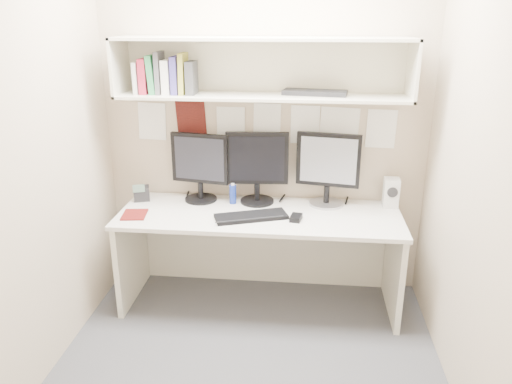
# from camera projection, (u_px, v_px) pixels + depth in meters

# --- Properties ---
(floor) EXTENTS (2.40, 2.00, 0.01)m
(floor) POSITION_uv_depth(u_px,v_px,m) (250.00, 356.00, 3.18)
(floor) COLOR #424246
(floor) RESTS_ON ground
(wall_back) EXTENTS (2.40, 0.02, 2.60)m
(wall_back) POSITION_uv_depth(u_px,v_px,m) (264.00, 124.00, 3.68)
(wall_back) COLOR tan
(wall_back) RESTS_ON ground
(wall_front) EXTENTS (2.40, 0.02, 2.60)m
(wall_front) POSITION_uv_depth(u_px,v_px,m) (217.00, 237.00, 1.81)
(wall_front) COLOR tan
(wall_front) RESTS_ON ground
(wall_left) EXTENTS (0.02, 2.00, 2.60)m
(wall_left) POSITION_uv_depth(u_px,v_px,m) (41.00, 155.00, 2.86)
(wall_left) COLOR tan
(wall_left) RESTS_ON ground
(wall_right) EXTENTS (0.02, 2.00, 2.60)m
(wall_right) POSITION_uv_depth(u_px,v_px,m) (474.00, 167.00, 2.63)
(wall_right) COLOR tan
(wall_right) RESTS_ON ground
(desk) EXTENTS (2.00, 0.70, 0.73)m
(desk) POSITION_uv_depth(u_px,v_px,m) (260.00, 258.00, 3.67)
(desk) COLOR beige
(desk) RESTS_ON floor
(overhead_hutch) EXTENTS (2.00, 0.38, 0.40)m
(overhead_hutch) POSITION_uv_depth(u_px,v_px,m) (263.00, 67.00, 3.41)
(overhead_hutch) COLOR beige
(overhead_hutch) RESTS_ON wall_back
(pinned_papers) EXTENTS (1.92, 0.01, 0.48)m
(pinned_papers) POSITION_uv_depth(u_px,v_px,m) (264.00, 130.00, 3.69)
(pinned_papers) COLOR white
(pinned_papers) RESTS_ON wall_back
(monitor_left) EXTENTS (0.44, 0.24, 0.51)m
(monitor_left) POSITION_uv_depth(u_px,v_px,m) (200.00, 165.00, 3.70)
(monitor_left) COLOR black
(monitor_left) RESTS_ON desk
(monitor_center) EXTENTS (0.46, 0.25, 0.53)m
(monitor_center) POSITION_uv_depth(u_px,v_px,m) (257.00, 165.00, 3.66)
(monitor_center) COLOR black
(monitor_center) RESTS_ON desk
(monitor_right) EXTENTS (0.46, 0.25, 0.54)m
(monitor_right) POSITION_uv_depth(u_px,v_px,m) (328.00, 167.00, 3.61)
(monitor_right) COLOR #A5A5AA
(monitor_right) RESTS_ON desk
(keyboard) EXTENTS (0.53, 0.34, 0.02)m
(keyboard) POSITION_uv_depth(u_px,v_px,m) (251.00, 216.00, 3.45)
(keyboard) COLOR black
(keyboard) RESTS_ON desk
(mouse) EXTENTS (0.09, 0.13, 0.04)m
(mouse) POSITION_uv_depth(u_px,v_px,m) (296.00, 218.00, 3.41)
(mouse) COLOR black
(mouse) RESTS_ON desk
(speaker) EXTENTS (0.11, 0.12, 0.22)m
(speaker) POSITION_uv_depth(u_px,v_px,m) (391.00, 193.00, 3.63)
(speaker) COLOR beige
(speaker) RESTS_ON desk
(blue_bottle) EXTENTS (0.05, 0.05, 0.16)m
(blue_bottle) POSITION_uv_depth(u_px,v_px,m) (233.00, 194.00, 3.70)
(blue_bottle) COLOR navy
(blue_bottle) RESTS_ON desk
(maroon_notebook) EXTENTS (0.19, 0.22, 0.01)m
(maroon_notebook) POSITION_uv_depth(u_px,v_px,m) (134.00, 215.00, 3.50)
(maroon_notebook) COLOR #5D1210
(maroon_notebook) RESTS_ON desk
(desk_phone) EXTENTS (0.14, 0.14, 0.14)m
(desk_phone) POSITION_uv_depth(u_px,v_px,m) (141.00, 193.00, 3.77)
(desk_phone) COLOR black
(desk_phone) RESTS_ON desk
(book_stack) EXTENTS (0.42, 0.18, 0.28)m
(book_stack) POSITION_uv_depth(u_px,v_px,m) (166.00, 76.00, 3.43)
(book_stack) COLOR beige
(book_stack) RESTS_ON overhead_hutch
(hutch_tray) EXTENTS (0.46, 0.23, 0.03)m
(hutch_tray) POSITION_uv_depth(u_px,v_px,m) (315.00, 93.00, 3.42)
(hutch_tray) COLOR black
(hutch_tray) RESTS_ON overhead_hutch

